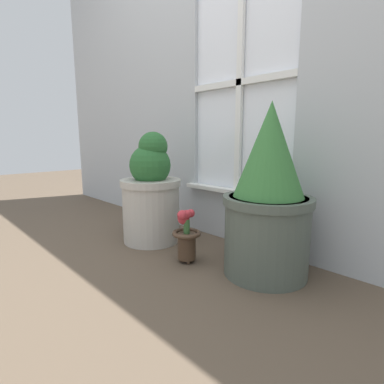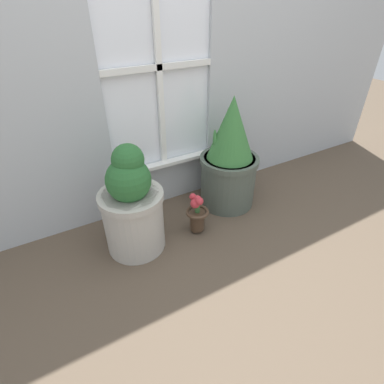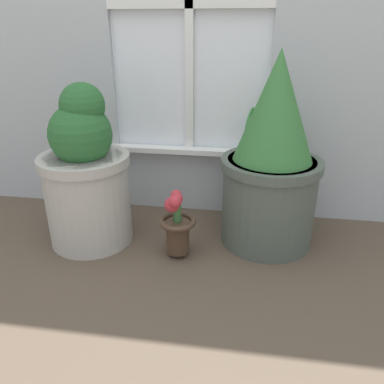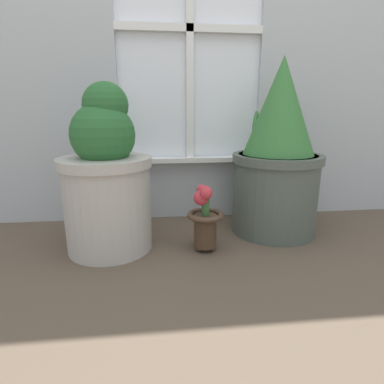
{
  "view_description": "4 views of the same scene",
  "coord_description": "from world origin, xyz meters",
  "views": [
    {
      "loc": [
        1.11,
        -0.84,
        0.64
      ],
      "look_at": [
        -0.05,
        0.26,
        0.35
      ],
      "focal_mm": 28.0,
      "sensor_mm": 36.0,
      "label": 1
    },
    {
      "loc": [
        -0.76,
        -1.14,
        1.32
      ],
      "look_at": [
        0.01,
        0.21,
        0.28
      ],
      "focal_mm": 28.0,
      "sensor_mm": 36.0,
      "label": 2
    },
    {
      "loc": [
        0.27,
        -1.13,
        0.87
      ],
      "look_at": [
        0.07,
        0.23,
        0.25
      ],
      "focal_mm": 35.0,
      "sensor_mm": 36.0,
      "label": 3
    },
    {
      "loc": [
        -0.16,
        -0.99,
        0.56
      ],
      "look_at": [
        -0.03,
        0.22,
        0.24
      ],
      "focal_mm": 28.0,
      "sensor_mm": 36.0,
      "label": 4
    }
  ],
  "objects": [
    {
      "name": "potted_plant_left",
      "position": [
        -0.38,
        0.23,
        0.3
      ],
      "size": [
        0.37,
        0.37,
        0.68
      ],
      "color": "#B7B2A8",
      "rests_on": "ground_plane"
    },
    {
      "name": "flower_vase",
      "position": [
        0.02,
        0.16,
        0.14
      ],
      "size": [
        0.15,
        0.15,
        0.28
      ],
      "color": "#473323",
      "rests_on": "ground_plane"
    },
    {
      "name": "potted_plant_right",
      "position": [
        0.38,
        0.33,
        0.36
      ],
      "size": [
        0.41,
        0.41,
        0.8
      ],
      "color": "#4C564C",
      "rests_on": "ground_plane"
    },
    {
      "name": "ground_plane",
      "position": [
        0.0,
        0.0,
        0.0
      ],
      "size": [
        10.0,
        10.0,
        0.0
      ],
      "primitive_type": "plane",
      "color": "brown"
    }
  ]
}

